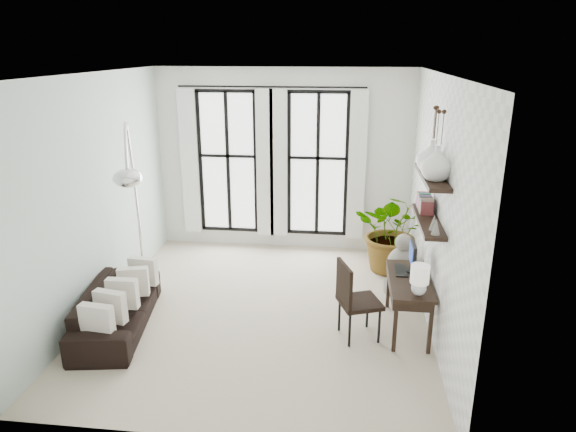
% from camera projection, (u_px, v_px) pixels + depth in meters
% --- Properties ---
extents(floor, '(5.00, 5.00, 0.00)m').
position_uv_depth(floor, '(262.00, 310.00, 7.18)').
color(floor, beige).
rests_on(floor, ground).
extents(ceiling, '(5.00, 5.00, 0.00)m').
position_uv_depth(ceiling, '(258.00, 74.00, 6.18)').
color(ceiling, white).
rests_on(ceiling, wall_back).
extents(wall_left, '(0.00, 5.00, 5.00)m').
position_uv_depth(wall_left, '(96.00, 195.00, 6.93)').
color(wall_left, silver).
rests_on(wall_left, floor).
extents(wall_right, '(0.00, 5.00, 5.00)m').
position_uv_depth(wall_right, '(437.00, 207.00, 6.44)').
color(wall_right, white).
rests_on(wall_right, floor).
extents(wall_back, '(4.50, 0.00, 4.50)m').
position_uv_depth(wall_back, '(284.00, 161.00, 9.04)').
color(wall_back, white).
rests_on(wall_back, floor).
extents(windows, '(3.26, 0.13, 2.65)m').
position_uv_depth(windows, '(272.00, 164.00, 9.01)').
color(windows, white).
rests_on(windows, wall_back).
extents(wall_shelves, '(0.25, 1.30, 0.60)m').
position_uv_depth(wall_shelves, '(429.00, 202.00, 6.20)').
color(wall_shelves, black).
rests_on(wall_shelves, wall_right).
extents(sofa, '(1.03, 2.00, 0.56)m').
position_uv_depth(sofa, '(117.00, 308.00, 6.66)').
color(sofa, black).
rests_on(sofa, floor).
extents(throw_pillows, '(0.40, 1.52, 0.40)m').
position_uv_depth(throw_pillows, '(122.00, 293.00, 6.58)').
color(throw_pillows, beige).
rests_on(throw_pillows, sofa).
extents(plant, '(1.31, 1.16, 1.37)m').
position_uv_depth(plant, '(394.00, 231.00, 8.28)').
color(plant, '#2D7228').
rests_on(plant, floor).
extents(desk, '(0.51, 1.21, 1.11)m').
position_uv_depth(desk, '(410.00, 283.00, 6.45)').
color(desk, black).
rests_on(desk, floor).
extents(desk_chair, '(0.62, 0.62, 1.02)m').
position_uv_depth(desk_chair, '(353.00, 296.00, 6.34)').
color(desk_chair, black).
rests_on(desk_chair, floor).
extents(arc_lamp, '(0.77, 1.49, 2.62)m').
position_uv_depth(arc_lamp, '(130.00, 168.00, 6.67)').
color(arc_lamp, silver).
rests_on(arc_lamp, floor).
extents(buddha, '(0.51, 0.51, 0.92)m').
position_uv_depth(buddha, '(402.00, 268.00, 7.62)').
color(buddha, gray).
rests_on(buddha, floor).
extents(vase_a, '(0.37, 0.37, 0.38)m').
position_uv_depth(vase_a, '(437.00, 163.00, 5.76)').
color(vase_a, white).
rests_on(vase_a, shelf_upper).
extents(vase_b, '(0.37, 0.37, 0.38)m').
position_uv_depth(vase_b, '(432.00, 156.00, 6.13)').
color(vase_b, white).
rests_on(vase_b, shelf_upper).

